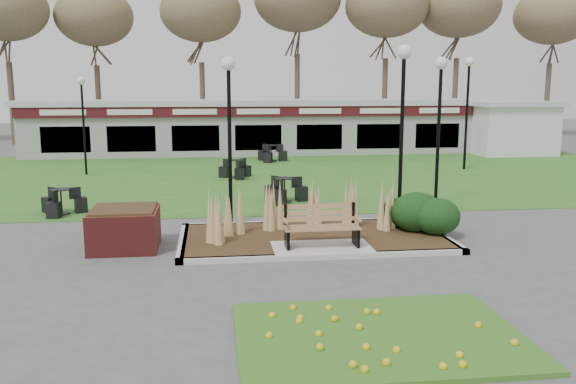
{
  "coord_description": "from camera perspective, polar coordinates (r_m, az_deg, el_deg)",
  "views": [
    {
      "loc": [
        -2.38,
        -12.84,
        3.69
      ],
      "look_at": [
        -0.53,
        2.0,
        1.05
      ],
      "focal_mm": 38.0,
      "sensor_mm": 36.0,
      "label": 1
    }
  ],
  "objects": [
    {
      "name": "lamp_post_near_left",
      "position": [
        16.84,
        10.7,
        9.04
      ],
      "size": [
        0.39,
        0.39,
        4.74
      ],
      "color": "black",
      "rests_on": "ground"
    },
    {
      "name": "flower_bed",
      "position": [
        9.31,
        8.51,
        -13.0
      ],
      "size": [
        4.2,
        3.0,
        0.16
      ],
      "color": "#2D7020",
      "rests_on": "ground"
    },
    {
      "name": "brick_planter",
      "position": [
        14.35,
        -15.05,
        -3.29
      ],
      "size": [
        1.5,
        1.5,
        0.95
      ],
      "color": "maroon",
      "rests_on": "ground"
    },
    {
      "name": "bistro_set_c",
      "position": [
        24.42,
        -4.86,
        1.9
      ],
      "size": [
        1.34,
        1.29,
        0.73
      ],
      "color": "black",
      "rests_on": "ground"
    },
    {
      "name": "lamp_post_near_right",
      "position": [
        16.05,
        -5.54,
        8.26
      ],
      "size": [
        0.37,
        0.37,
        4.41
      ],
      "color": "black",
      "rests_on": "ground"
    },
    {
      "name": "service_hut",
      "position": [
        34.76,
        20.17,
        5.7
      ],
      "size": [
        4.4,
        3.4,
        2.83
      ],
      "color": "silver",
      "rests_on": "ground"
    },
    {
      "name": "park_bench",
      "position": [
        13.66,
        3.11,
        -3.14
      ],
      "size": [
        1.7,
        0.66,
        0.93
      ],
      "color": "olive",
      "rests_on": "ground"
    },
    {
      "name": "bistro_set_b",
      "position": [
        18.67,
        -20.43,
        -1.21
      ],
      "size": [
        1.36,
        1.29,
        0.73
      ],
      "color": "black",
      "rests_on": "ground"
    },
    {
      "name": "lawn",
      "position": [
        25.22,
        -1.64,
        1.61
      ],
      "size": [
        34.0,
        16.0,
        0.02
      ],
      "primitive_type": "cube",
      "color": "#316520",
      "rests_on": "ground"
    },
    {
      "name": "food_pavilion",
      "position": [
        32.96,
        -3.0,
        6.14
      ],
      "size": [
        24.6,
        3.4,
        2.9
      ],
      "color": "#939496",
      "rests_on": "ground"
    },
    {
      "name": "planting_bed",
      "position": [
        15.03,
        7.15,
        -2.86
      ],
      "size": [
        6.75,
        3.4,
        1.27
      ],
      "color": "black",
      "rests_on": "ground"
    },
    {
      "name": "lamp_post_mid_right",
      "position": [
        18.67,
        14.03,
        8.44
      ],
      "size": [
        0.37,
        0.37,
        4.5
      ],
      "color": "black",
      "rests_on": "ground"
    },
    {
      "name": "ground",
      "position": [
        13.57,
        3.27,
        -5.8
      ],
      "size": [
        100.0,
        100.0,
        0.0
      ],
      "primitive_type": "plane",
      "color": "#515154",
      "rests_on": "ground"
    },
    {
      "name": "tree_backdrop",
      "position": [
        41.17,
        -3.94,
        16.5
      ],
      "size": [
        47.24,
        5.24,
        10.36
      ],
      "color": "#47382B",
      "rests_on": "ground"
    },
    {
      "name": "lamp_post_far_left",
      "position": [
        26.39,
        -18.68,
        7.83
      ],
      "size": [
        0.33,
        0.33,
        4.01
      ],
      "color": "black",
      "rests_on": "ground"
    },
    {
      "name": "bistro_set_d",
      "position": [
        29.61,
        -1.57,
        3.4
      ],
      "size": [
        1.4,
        1.49,
        0.8
      ],
      "color": "black",
      "rests_on": "ground"
    },
    {
      "name": "lamp_post_far_right",
      "position": [
        27.74,
        16.5,
        9.3
      ],
      "size": [
        0.4,
        0.4,
        4.86
      ],
      "color": "black",
      "rests_on": "ground"
    },
    {
      "name": "bistro_set_a",
      "position": [
        19.34,
        -0.34,
        -0.17
      ],
      "size": [
        1.35,
        1.43,
        0.77
      ],
      "color": "black",
      "rests_on": "ground"
    }
  ]
}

